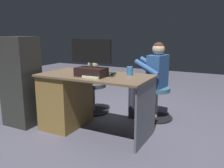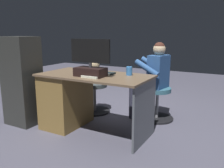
# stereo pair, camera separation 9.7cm
# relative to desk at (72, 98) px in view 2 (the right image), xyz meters

# --- Properties ---
(ground_plane) EXTENTS (10.00, 10.00, 0.00)m
(ground_plane) POSITION_rel_desk_xyz_m (-0.36, -0.35, -0.39)
(ground_plane) COLOR #4D4C5B
(desk) EXTENTS (1.38, 0.71, 0.74)m
(desk) POSITION_rel_desk_xyz_m (0.00, 0.00, 0.00)
(desk) COLOR brown
(desk) RESTS_ON ground_plane
(monitor) EXTENTS (0.52, 0.21, 0.43)m
(monitor) POSITION_rel_desk_xyz_m (-0.38, 0.12, 0.48)
(monitor) COLOR black
(monitor) RESTS_ON desk
(keyboard) EXTENTS (0.42, 0.14, 0.02)m
(keyboard) POSITION_rel_desk_xyz_m (-0.36, -0.11, 0.36)
(keyboard) COLOR black
(keyboard) RESTS_ON desk
(computer_mouse) EXTENTS (0.06, 0.10, 0.04)m
(computer_mouse) POSITION_rel_desk_xyz_m (-0.06, -0.11, 0.36)
(computer_mouse) COLOR #27252C
(computer_mouse) RESTS_ON desk
(cup) EXTENTS (0.07, 0.07, 0.10)m
(cup) POSITION_rel_desk_xyz_m (-0.75, -0.17, 0.40)
(cup) COLOR #3372BF
(cup) RESTS_ON desk
(tv_remote) EXTENTS (0.11, 0.15, 0.02)m
(tv_remote) POSITION_rel_desk_xyz_m (-0.20, 0.05, 0.35)
(tv_remote) COLOR black
(tv_remote) RESTS_ON desk
(notebook_binder) EXTENTS (0.23, 0.31, 0.02)m
(notebook_binder) POSITION_rel_desk_xyz_m (-0.45, 0.09, 0.36)
(notebook_binder) COLOR silver
(notebook_binder) RESTS_ON desk
(office_chair_teddy) EXTENTS (0.48, 0.48, 0.47)m
(office_chair_teddy) POSITION_rel_desk_xyz_m (0.06, -0.64, -0.12)
(office_chair_teddy) COLOR black
(office_chair_teddy) RESTS_ON ground_plane
(teddy_bear) EXTENTS (0.27, 0.27, 0.38)m
(teddy_bear) POSITION_rel_desk_xyz_m (0.06, -0.65, 0.25)
(teddy_bear) COLOR tan
(teddy_bear) RESTS_ON office_chair_teddy
(visitor_chair) EXTENTS (0.48, 0.48, 0.47)m
(visitor_chair) POSITION_rel_desk_xyz_m (-0.91, -0.81, -0.13)
(visitor_chair) COLOR black
(visitor_chair) RESTS_ON ground_plane
(person) EXTENTS (0.53, 0.53, 1.12)m
(person) POSITION_rel_desk_xyz_m (-0.83, -0.79, 0.26)
(person) COLOR #2B5086
(person) RESTS_ON ground_plane
(equipment_rack) EXTENTS (0.44, 0.36, 1.20)m
(equipment_rack) POSITION_rel_desk_xyz_m (0.66, 0.23, 0.20)
(equipment_rack) COLOR #2D2D2A
(equipment_rack) RESTS_ON ground_plane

